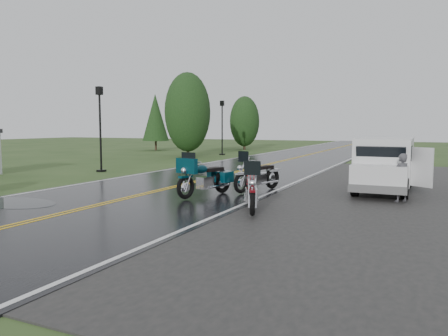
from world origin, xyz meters
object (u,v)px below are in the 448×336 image
motorcycle_teal (185,178)px  motorcycle_silver (241,175)px  motorcycle_red (252,192)px  lamp_post_near_left (100,129)px  lamp_post_far_left (222,128)px  person_at_van (401,179)px  van_white (356,168)px

motorcycle_teal → motorcycle_silver: 2.13m
motorcycle_teal → motorcycle_red: bearing=-13.9°
lamp_post_near_left → lamp_post_far_left: size_ratio=0.99×
person_at_van → lamp_post_near_left: 14.85m
person_at_van → van_white: bearing=-64.9°
person_at_van → lamp_post_far_left: 22.98m
van_white → person_at_van: (1.42, -0.53, -0.23)m
van_white → lamp_post_near_left: (-12.99, 2.78, 1.21)m
person_at_van → lamp_post_far_left: lamp_post_far_left is taller
motorcycle_red → lamp_post_far_left: lamp_post_far_left is taller
motorcycle_teal → motorcycle_silver: (1.11, 1.81, -0.03)m
van_white → person_at_van: 1.53m
lamp_post_near_left → motorcycle_silver: bearing=-23.0°
motorcycle_red → person_at_van: (3.27, 4.01, 0.06)m
motorcycle_teal → motorcycle_silver: size_ratio=1.04×
motorcycle_teal → lamp_post_near_left: size_ratio=0.57×
motorcycle_red → motorcycle_silver: 3.72m
motorcycle_red → lamp_post_far_left: (-11.14, 21.86, 1.53)m
lamp_post_near_left → motorcycle_teal: bearing=-35.0°
motorcycle_teal → person_at_van: person_at_van is taller
van_white → lamp_post_far_left: size_ratio=1.12×
motorcycle_red → motorcycle_teal: 3.18m
lamp_post_near_left → van_white: bearing=-12.1°
motorcycle_silver → lamp_post_far_left: (-9.44, 18.55, 1.51)m
lamp_post_near_left → motorcycle_red: bearing=-33.3°
motorcycle_teal → lamp_post_far_left: (-8.33, 20.36, 1.48)m
motorcycle_silver → van_white: van_white is taller
motorcycle_red → lamp_post_near_left: size_ratio=0.53×
motorcycle_silver → van_white: size_ratio=0.48×
motorcycle_silver → motorcycle_red: bearing=-44.7°
motorcycle_teal → lamp_post_near_left: 10.27m
person_at_van → lamp_post_near_left: bearing=-57.3°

